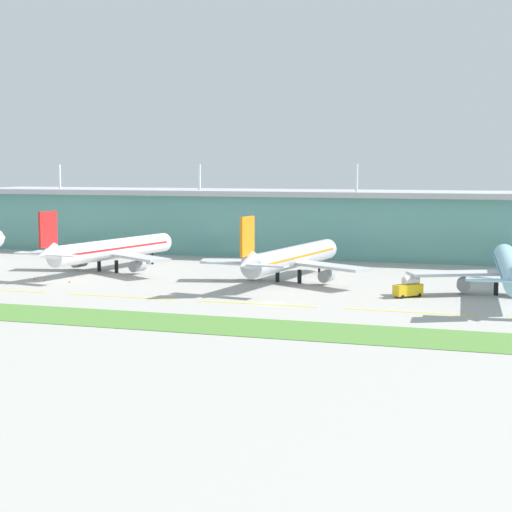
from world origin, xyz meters
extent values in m
plane|color=#A8A59E|center=(0.00, 0.00, 0.00)|extent=(600.00, 600.00, 0.00)
cube|color=#5B9E93|center=(0.00, 102.79, 10.29)|extent=(280.00, 28.00, 20.58)
cube|color=#B2B2B7|center=(0.00, 102.79, 21.48)|extent=(288.00, 34.00, 1.80)
cylinder|color=silver|center=(-112.00, 97.19, 26.88)|extent=(0.90, 0.90, 9.00)
cylinder|color=silver|center=(-56.00, 97.19, 26.88)|extent=(0.90, 0.90, 9.00)
cylinder|color=silver|center=(0.00, 97.19, 26.88)|extent=(0.90, 0.90, 9.00)
cone|color=silver|center=(-115.47, 64.76, 6.50)|extent=(5.88, 4.52, 5.51)
cylinder|color=white|center=(-61.18, 42.09, 6.50)|extent=(15.35, 51.06, 5.80)
cone|color=white|center=(-55.97, 69.04, 6.50)|extent=(6.17, 4.97, 5.51)
cone|color=white|center=(-66.58, 14.17, 7.70)|extent=(6.10, 7.44, 5.72)
cube|color=red|center=(-66.39, 15.15, 14.15)|extent=(1.90, 6.42, 9.50)
cube|color=white|center=(-71.88, 15.71, 7.50)|extent=(10.43, 5.04, 0.36)
cube|color=white|center=(-61.08, 13.62, 7.50)|extent=(10.43, 5.04, 0.36)
cube|color=#B7BABF|center=(-73.80, 40.03, 5.20)|extent=(24.86, 11.28, 0.70)
cylinder|color=gray|center=(-72.35, 41.22, 2.40)|extent=(4.00, 5.03, 3.20)
cube|color=#B7BABF|center=(-50.24, 35.47, 5.20)|extent=(23.84, 18.76, 0.70)
cylinder|color=gray|center=(-51.14, 37.12, 2.40)|extent=(4.00, 5.03, 3.20)
cylinder|color=black|center=(-57.56, 60.83, 1.80)|extent=(0.70, 0.70, 3.60)
cylinder|color=black|center=(-64.89, 39.76, 1.80)|extent=(1.10, 1.10, 3.60)
cylinder|color=black|center=(-58.61, 38.54, 1.80)|extent=(1.10, 1.10, 3.60)
cube|color=red|center=(-61.18, 42.09, 6.90)|extent=(14.42, 46.07, 0.60)
cylinder|color=#ADB2BC|center=(-5.16, 37.01, 6.50)|extent=(12.91, 50.89, 5.80)
cone|color=#ADB2BC|center=(-1.29, 64.02, 6.50)|extent=(6.02, 4.74, 5.51)
cone|color=#ADB2BC|center=(-9.18, 9.01, 7.70)|extent=(5.82, 7.26, 5.72)
cube|color=orange|center=(-9.03, 10.00, 14.15)|extent=(1.60, 6.43, 9.50)
cube|color=#ADB2BC|center=(-14.55, 10.28, 7.50)|extent=(10.35, 4.59, 0.36)
cube|color=#ADB2BC|center=(-3.66, 8.72, 7.50)|extent=(10.35, 4.59, 0.36)
cube|color=#B7BABF|center=(-17.67, 34.33, 5.20)|extent=(24.93, 12.35, 0.70)
cylinder|color=gray|center=(-16.28, 35.59, 2.40)|extent=(3.81, 4.91, 3.20)
cube|color=#B7BABF|center=(6.09, 30.93, 5.20)|extent=(24.17, 17.94, 0.70)
cylinder|color=gray|center=(5.10, 32.53, 2.40)|extent=(3.81, 4.91, 3.20)
cylinder|color=black|center=(-2.47, 55.78, 1.80)|extent=(0.70, 0.70, 3.60)
cylinder|color=black|center=(-8.76, 34.50, 1.80)|extent=(1.10, 1.10, 3.60)
cylinder|color=black|center=(-2.42, 33.59, 1.80)|extent=(1.10, 1.10, 3.60)
cube|color=orange|center=(-5.16, 37.01, 6.90)|extent=(12.24, 45.89, 0.60)
cylinder|color=#9ED1EA|center=(50.62, 31.40, 6.50)|extent=(10.07, 60.62, 5.80)
cone|color=#9ED1EA|center=(48.33, 63.50, 6.50)|extent=(5.78, 4.38, 5.51)
cube|color=#9ED1EA|center=(47.45, -1.59, 7.50)|extent=(10.20, 3.90, 0.36)
cube|color=#B7BABF|center=(38.96, 26.13, 5.20)|extent=(24.55, 16.65, 0.70)
cylinder|color=gray|center=(40.05, 27.66, 2.40)|extent=(3.51, 4.72, 3.20)
cylinder|color=black|center=(49.01, 53.98, 1.80)|extent=(0.70, 0.70, 3.60)
cylinder|color=black|center=(47.64, 28.18, 1.80)|extent=(1.10, 1.10, 3.60)
cube|color=#2D5BB7|center=(50.62, 31.40, 6.90)|extent=(9.68, 54.60, 0.60)
cube|color=yellow|center=(-37.00, -1.59, 0.02)|extent=(28.00, 0.70, 0.04)
cube|color=yellow|center=(-3.00, -1.59, 0.02)|extent=(28.00, 0.70, 0.04)
cube|color=yellow|center=(31.00, -1.59, 0.02)|extent=(28.00, 0.70, 0.04)
cube|color=#518438|center=(0.00, -28.01, 0.05)|extent=(300.00, 18.00, 0.10)
cube|color=gold|center=(27.96, 18.78, 1.75)|extent=(6.85, 7.00, 2.60)
cylinder|color=silver|center=(28.51, 19.36, 3.95)|extent=(4.21, 4.27, 2.00)
cylinder|color=black|center=(27.07, 16.15, 0.45)|extent=(0.87, 0.89, 0.90)
cylinder|color=black|center=(25.38, 17.77, 0.45)|extent=(0.87, 0.89, 0.90)
cylinder|color=black|center=(30.55, 19.80, 0.45)|extent=(0.87, 0.89, 0.90)
cylinder|color=black|center=(28.86, 21.41, 0.45)|extent=(0.87, 0.89, 0.90)
cone|color=orange|center=(-73.04, 18.32, 0.35)|extent=(0.56, 0.56, 0.70)
cone|color=orange|center=(-68.44, 16.32, 0.35)|extent=(0.56, 0.56, 0.70)
cone|color=orange|center=(-60.79, 15.90, 0.35)|extent=(0.56, 0.56, 0.70)
camera|label=1|loc=(53.98, -177.97, 30.81)|focal=58.79mm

